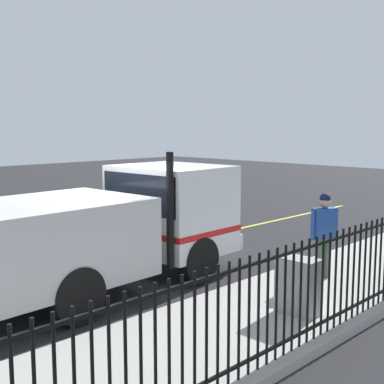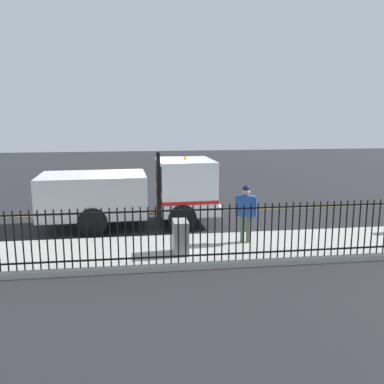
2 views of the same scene
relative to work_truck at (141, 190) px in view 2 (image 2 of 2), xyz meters
The scene contains 8 objects.
ground_plane 1.32m from the work_truck, 124.66° to the left, with size 61.11×61.11×0.00m, color #232326.
sidewalk_slab 3.38m from the work_truck, ahead, with size 2.72×27.78×0.14m, color #A3A099.
lane_marking 2.38m from the work_truck, behind, with size 0.12×25.00×0.01m, color yellow.
work_truck is the anchor object (origin of this frame).
worker_standing 4.14m from the work_truck, 46.76° to the left, with size 0.39×0.60×1.72m.
iron_fence 4.32m from the work_truck, ahead, with size 0.04×23.65×1.51m.
utility_cabinet 3.77m from the work_truck, 15.55° to the left, with size 0.67×0.40×0.92m, color gray.
traffic_cone 2.17m from the work_truck, 158.49° to the left, with size 0.44×0.44×0.62m, color orange.
Camera 2 is at (14.35, -0.36, 3.89)m, focal length 38.18 mm.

